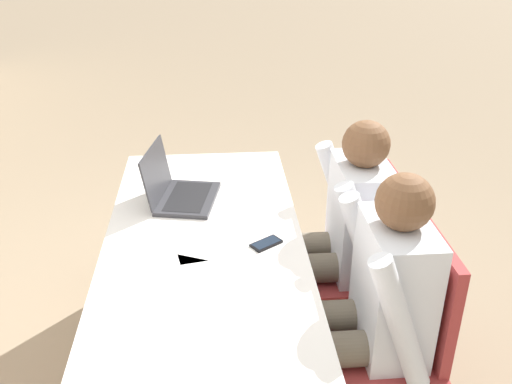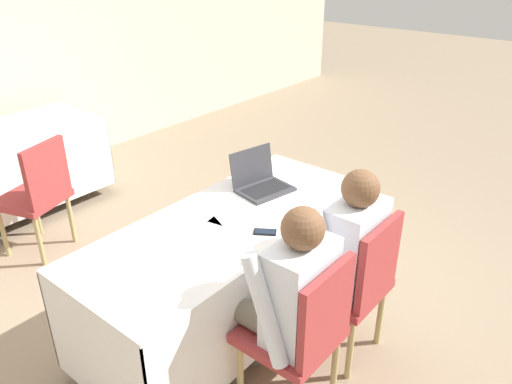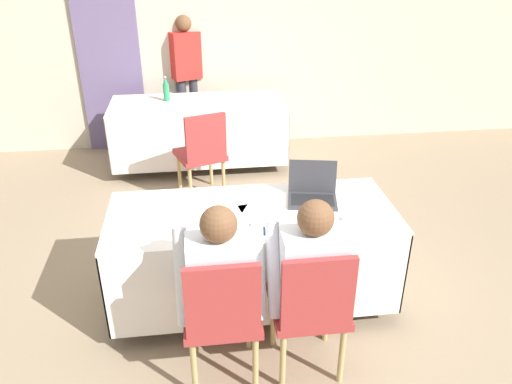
{
  "view_description": "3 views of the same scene",
  "coord_description": "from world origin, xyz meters",
  "px_view_note": "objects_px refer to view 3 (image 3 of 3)",
  "views": [
    {
      "loc": [
        -1.89,
        -0.05,
        1.97
      ],
      "look_at": [
        0.0,
        -0.2,
        1.01
      ],
      "focal_mm": 40.0,
      "sensor_mm": 36.0,
      "label": 1
    },
    {
      "loc": [
        -1.83,
        -1.72,
        2.2
      ],
      "look_at": [
        0.0,
        -0.2,
        1.01
      ],
      "focal_mm": 35.0,
      "sensor_mm": 36.0,
      "label": 2
    },
    {
      "loc": [
        -0.34,
        -2.89,
        2.41
      ],
      "look_at": [
        0.0,
        -0.2,
        1.01
      ],
      "focal_mm": 35.0,
      "sensor_mm": 36.0,
      "label": 3
    }
  ],
  "objects_px": {
    "chair_far_spare": "(202,151)",
    "person_checkered_shirt": "(220,279)",
    "cell_phone": "(261,229)",
    "person_white_shirt": "(309,272)",
    "laptop": "(312,193)",
    "chair_near_right": "(311,306)",
    "chair_near_left": "(222,313)",
    "person_red_shirt": "(186,73)",
    "water_bottle": "(166,90)"
  },
  "relations": [
    {
      "from": "chair_near_right",
      "to": "person_red_shirt",
      "type": "bearing_deg",
      "value": -80.26
    },
    {
      "from": "water_bottle",
      "to": "chair_far_spare",
      "type": "height_order",
      "value": "water_bottle"
    },
    {
      "from": "cell_phone",
      "to": "person_red_shirt",
      "type": "height_order",
      "value": "person_red_shirt"
    },
    {
      "from": "water_bottle",
      "to": "laptop",
      "type": "bearing_deg",
      "value": -66.6
    },
    {
      "from": "cell_phone",
      "to": "person_red_shirt",
      "type": "xyz_separation_m",
      "value": [
        -0.44,
        3.46,
        0.15
      ]
    },
    {
      "from": "laptop",
      "to": "chair_near_right",
      "type": "bearing_deg",
      "value": -91.25
    },
    {
      "from": "water_bottle",
      "to": "chair_near_left",
      "type": "xyz_separation_m",
      "value": [
        0.39,
        -3.32,
        -0.37
      ]
    },
    {
      "from": "chair_near_right",
      "to": "laptop",
      "type": "bearing_deg",
      "value": -102.43
    },
    {
      "from": "cell_phone",
      "to": "person_red_shirt",
      "type": "bearing_deg",
      "value": 63.21
    },
    {
      "from": "laptop",
      "to": "water_bottle",
      "type": "distance_m",
      "value": 2.72
    },
    {
      "from": "chair_far_spare",
      "to": "chair_near_right",
      "type": "bearing_deg",
      "value": 84.41
    },
    {
      "from": "laptop",
      "to": "chair_near_right",
      "type": "relative_size",
      "value": 0.42
    },
    {
      "from": "laptop",
      "to": "chair_near_right",
      "type": "distance_m",
      "value": 0.89
    },
    {
      "from": "water_bottle",
      "to": "chair_far_spare",
      "type": "distance_m",
      "value": 1.06
    },
    {
      "from": "cell_phone",
      "to": "chair_far_spare",
      "type": "xyz_separation_m",
      "value": [
        -0.32,
        1.93,
        -0.25
      ]
    },
    {
      "from": "cell_phone",
      "to": "water_bottle",
      "type": "bearing_deg",
      "value": 69.12
    },
    {
      "from": "chair_far_spare",
      "to": "person_checkered_shirt",
      "type": "bearing_deg",
      "value": 72.4
    },
    {
      "from": "water_bottle",
      "to": "chair_near_right",
      "type": "relative_size",
      "value": 0.3
    },
    {
      "from": "person_red_shirt",
      "to": "person_white_shirt",
      "type": "bearing_deg",
      "value": -102.6
    },
    {
      "from": "cell_phone",
      "to": "chair_near_right",
      "type": "xyz_separation_m",
      "value": [
        0.23,
        -0.46,
        -0.25
      ]
    },
    {
      "from": "laptop",
      "to": "chair_near_left",
      "type": "bearing_deg",
      "value": -119.01
    },
    {
      "from": "water_bottle",
      "to": "person_checkered_shirt",
      "type": "distance_m",
      "value": 3.24
    },
    {
      "from": "water_bottle",
      "to": "person_red_shirt",
      "type": "bearing_deg",
      "value": 69.15
    },
    {
      "from": "person_white_shirt",
      "to": "person_red_shirt",
      "type": "relative_size",
      "value": 0.74
    },
    {
      "from": "water_bottle",
      "to": "person_checkered_shirt",
      "type": "relative_size",
      "value": 0.23
    },
    {
      "from": "chair_near_right",
      "to": "water_bottle",
      "type": "bearing_deg",
      "value": -74.82
    },
    {
      "from": "chair_near_right",
      "to": "person_checkered_shirt",
      "type": "xyz_separation_m",
      "value": [
        -0.51,
        0.1,
        0.16
      ]
    },
    {
      "from": "chair_far_spare",
      "to": "person_checkered_shirt",
      "type": "distance_m",
      "value": 2.29
    },
    {
      "from": "laptop",
      "to": "person_white_shirt",
      "type": "height_order",
      "value": "person_white_shirt"
    },
    {
      "from": "chair_far_spare",
      "to": "person_white_shirt",
      "type": "xyz_separation_m",
      "value": [
        0.55,
        -2.29,
        0.16
      ]
    },
    {
      "from": "laptop",
      "to": "chair_far_spare",
      "type": "xyz_separation_m",
      "value": [
        -0.73,
        1.57,
        -0.29
      ]
    },
    {
      "from": "cell_phone",
      "to": "chair_near_right",
      "type": "distance_m",
      "value": 0.57
    },
    {
      "from": "person_white_shirt",
      "to": "person_red_shirt",
      "type": "height_order",
      "value": "person_red_shirt"
    },
    {
      "from": "laptop",
      "to": "chair_near_left",
      "type": "height_order",
      "value": "laptop"
    },
    {
      "from": "cell_phone",
      "to": "person_white_shirt",
      "type": "xyz_separation_m",
      "value": [
        0.23,
        -0.36,
        -0.09
      ]
    },
    {
      "from": "water_bottle",
      "to": "chair_far_spare",
      "type": "xyz_separation_m",
      "value": [
        0.35,
        -0.93,
        -0.37
      ]
    },
    {
      "from": "laptop",
      "to": "person_red_shirt",
      "type": "xyz_separation_m",
      "value": [
        -0.85,
        3.1,
        0.11
      ]
    },
    {
      "from": "laptop",
      "to": "person_white_shirt",
      "type": "xyz_separation_m",
      "value": [
        -0.18,
        -0.72,
        -0.13
      ]
    },
    {
      "from": "chair_near_left",
      "to": "person_red_shirt",
      "type": "xyz_separation_m",
      "value": [
        -0.16,
        3.92,
        0.4
      ]
    },
    {
      "from": "person_checkered_shirt",
      "to": "person_red_shirt",
      "type": "xyz_separation_m",
      "value": [
        -0.16,
        3.81,
        0.24
      ]
    },
    {
      "from": "chair_far_spare",
      "to": "chair_near_left",
      "type": "bearing_deg",
      "value": 72.36
    },
    {
      "from": "person_white_shirt",
      "to": "chair_near_left",
      "type": "bearing_deg",
      "value": 11.5
    },
    {
      "from": "laptop",
      "to": "person_checkered_shirt",
      "type": "bearing_deg",
      "value": -122.88
    },
    {
      "from": "cell_phone",
      "to": "chair_near_left",
      "type": "relative_size",
      "value": 0.15
    },
    {
      "from": "chair_near_left",
      "to": "person_white_shirt",
      "type": "bearing_deg",
      "value": -168.5
    },
    {
      "from": "laptop",
      "to": "cell_phone",
      "type": "xyz_separation_m",
      "value": [
        -0.41,
        -0.36,
        -0.04
      ]
    },
    {
      "from": "chair_near_left",
      "to": "water_bottle",
      "type": "bearing_deg",
      "value": -83.33
    },
    {
      "from": "laptop",
      "to": "person_white_shirt",
      "type": "distance_m",
      "value": 0.75
    },
    {
      "from": "chair_near_right",
      "to": "chair_far_spare",
      "type": "relative_size",
      "value": 1.0
    },
    {
      "from": "laptop",
      "to": "cell_phone",
      "type": "height_order",
      "value": "laptop"
    }
  ]
}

